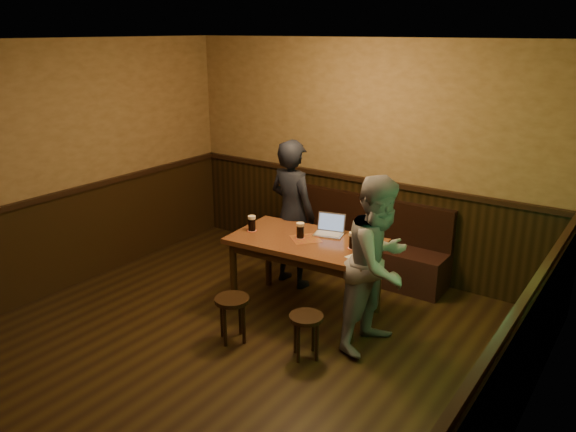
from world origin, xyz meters
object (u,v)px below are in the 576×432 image
at_px(person_grey, 379,264).
at_px(bench, 360,249).
at_px(stool_left, 232,306).
at_px(laptop, 330,229).
at_px(pint_right, 353,240).
at_px(pint_left, 252,223).
at_px(pub_table, 306,249).
at_px(stool_right, 306,324).
at_px(pint_mid, 300,230).
at_px(person_suit, 292,214).

bearing_deg(person_grey, bench, 39.93).
bearing_deg(stool_left, person_grey, 31.99).
xyz_separation_m(stool_left, laptop, (0.37, 1.19, 0.51)).
height_order(laptop, person_grey, person_grey).
height_order(stool_left, pint_right, pint_right).
bearing_deg(laptop, pint_right, -43.97).
relative_size(pint_left, person_grey, 0.10).
xyz_separation_m(pub_table, person_grey, (0.92, -0.18, 0.12)).
bearing_deg(person_grey, pint_left, 94.41).
bearing_deg(pub_table, stool_right, -61.42).
bearing_deg(stool_right, bench, 104.15).
bearing_deg(pub_table, pint_mid, -175.39).
distance_m(person_suit, person_grey, 1.59).
relative_size(stool_right, person_suit, 0.25).
xyz_separation_m(pint_right, person_grey, (0.40, -0.23, -0.07)).
bearing_deg(pint_right, person_suit, 156.34).
bearing_deg(person_grey, laptop, 66.90).
relative_size(pub_table, pint_mid, 9.54).
xyz_separation_m(bench, laptop, (0.12, -0.95, 0.57)).
xyz_separation_m(pub_table, pint_right, (0.52, 0.05, 0.19)).
bearing_deg(pub_table, person_grey, -16.24).
height_order(person_suit, person_grey, person_suit).
bearing_deg(stool_right, stool_left, -167.84).
relative_size(pint_right, laptop, 0.49).
distance_m(pub_table, pint_left, 0.65).
xyz_separation_m(bench, pub_table, (0.00, -1.23, 0.40)).
relative_size(stool_left, person_suit, 0.26).
bearing_deg(pint_mid, pint_right, 5.84).
bearing_deg(bench, laptop, -82.56).
bearing_deg(person_grey, person_suit, 71.15).
height_order(stool_right, person_grey, person_grey).
height_order(pub_table, stool_left, pub_table).
relative_size(stool_left, pint_left, 2.68).
distance_m(stool_left, person_suit, 1.53).
bearing_deg(person_suit, pint_mid, 140.27).
xyz_separation_m(stool_left, stool_right, (0.74, 0.16, -0.02)).
xyz_separation_m(pint_left, laptop, (0.74, 0.40, -0.03)).
bearing_deg(pint_right, stool_left, -128.56).
relative_size(stool_left, person_grey, 0.27).
distance_m(stool_left, stool_right, 0.76).
xyz_separation_m(bench, person_suit, (-0.51, -0.72, 0.56)).
xyz_separation_m(bench, pint_right, (0.52, -1.18, 0.60)).
relative_size(stool_left, stool_right, 1.07).
xyz_separation_m(person_suit, person_grey, (1.43, -0.69, -0.03)).
bearing_deg(stool_right, person_suit, 128.86).
height_order(stool_left, stool_right, stool_left).
distance_m(bench, pint_left, 1.60).
distance_m(bench, pint_right, 1.42).
height_order(pint_right, person_grey, person_grey).
relative_size(stool_right, pint_mid, 2.53).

